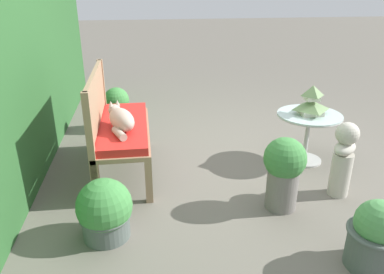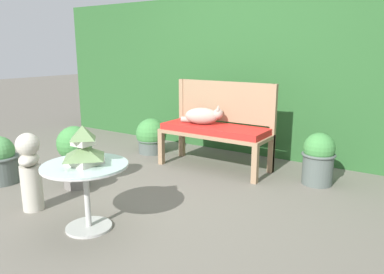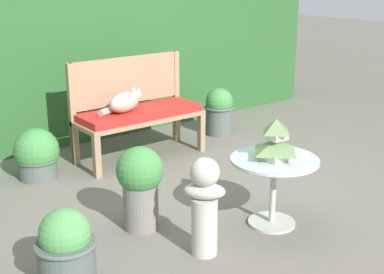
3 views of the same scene
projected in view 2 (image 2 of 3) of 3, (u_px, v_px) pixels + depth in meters
ground at (150, 199)px, 3.48m from camera, size 30.00×30.00×0.00m
foliage_hedge_back at (256, 75)px, 5.11m from camera, size 6.40×0.76×2.04m
garden_bench at (215, 132)px, 4.29m from camera, size 1.28×0.49×0.50m
bench_backrest at (224, 106)px, 4.41m from camera, size 1.28×0.06×0.99m
cat at (203, 116)px, 4.34m from camera, size 0.52×0.32×0.23m
patio_table at (86, 178)px, 2.81m from camera, size 0.65×0.65×0.52m
pagoda_birdhouse at (84, 148)px, 2.76m from camera, size 0.28×0.28×0.30m
garden_bust at (30, 169)px, 3.17m from camera, size 0.30×0.31×0.68m
potted_plant_bench_left at (0, 161)px, 3.85m from camera, size 0.38×0.38×0.49m
potted_plant_bench_right at (75, 153)px, 3.70m from camera, size 0.34×0.34×0.62m
potted_plant_hedge_corner at (318, 158)px, 3.80m from camera, size 0.34×0.34×0.54m
potted_plant_path_edge at (151, 137)px, 4.99m from camera, size 0.41×0.41×0.46m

